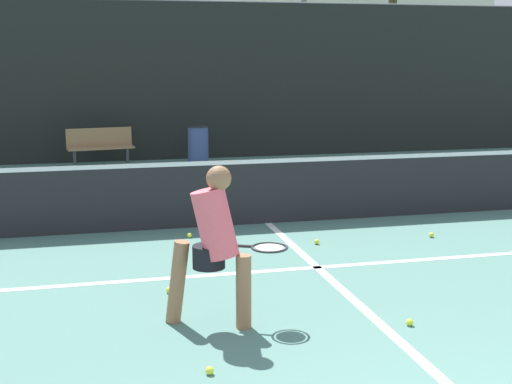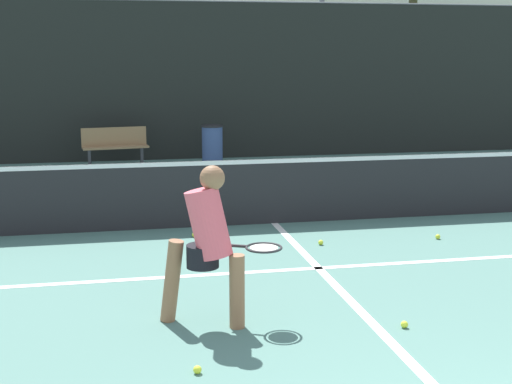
% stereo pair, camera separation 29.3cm
% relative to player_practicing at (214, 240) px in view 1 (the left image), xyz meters
% --- Properties ---
extents(court_service_line, '(8.25, 0.10, 0.01)m').
position_rel_player_practicing_xyz_m(court_service_line, '(1.48, 1.47, -0.80)').
color(court_service_line, white).
rests_on(court_service_line, ground).
extents(court_center_mark, '(0.10, 5.80, 0.01)m').
position_rel_player_practicing_xyz_m(court_center_mark, '(1.48, 0.86, -0.80)').
color(court_center_mark, white).
rests_on(court_center_mark, ground).
extents(net, '(11.09, 0.09, 1.07)m').
position_rel_player_practicing_xyz_m(net, '(1.48, 3.76, -0.29)').
color(net, slate).
rests_on(net, ground).
extents(fence_back, '(24.00, 0.06, 3.65)m').
position_rel_player_practicing_xyz_m(fence_back, '(1.48, 10.57, 1.02)').
color(fence_back, black).
rests_on(fence_back, ground).
extents(player_practicing, '(1.20, 0.48, 1.48)m').
position_rel_player_practicing_xyz_m(player_practicing, '(0.00, 0.00, 0.00)').
color(player_practicing, '#8C6042').
rests_on(player_practicing, ground).
extents(tennis_ball_scattered_0, '(0.07, 0.07, 0.07)m').
position_rel_player_practicing_xyz_m(tennis_ball_scattered_0, '(3.42, 2.43, -0.77)').
color(tennis_ball_scattered_0, '#D1E033').
rests_on(tennis_ball_scattered_0, ground).
extents(tennis_ball_scattered_1, '(0.07, 0.07, 0.07)m').
position_rel_player_practicing_xyz_m(tennis_ball_scattered_1, '(-0.30, 0.98, -0.77)').
color(tennis_ball_scattered_1, '#D1E033').
rests_on(tennis_ball_scattered_1, ground).
extents(tennis_ball_scattered_4, '(0.07, 0.07, 0.07)m').
position_rel_player_practicing_xyz_m(tennis_ball_scattered_4, '(-0.23, -1.00, -0.77)').
color(tennis_ball_scattered_4, '#D1E033').
rests_on(tennis_ball_scattered_4, ground).
extents(tennis_ball_scattered_7, '(0.07, 0.07, 0.07)m').
position_rel_player_practicing_xyz_m(tennis_ball_scattered_7, '(1.79, 2.46, -0.77)').
color(tennis_ball_scattered_7, '#D1E033').
rests_on(tennis_ball_scattered_7, ground).
extents(tennis_ball_scattered_8, '(0.07, 0.07, 0.07)m').
position_rel_player_practicing_xyz_m(tennis_ball_scattered_8, '(0.23, 3.18, -0.77)').
color(tennis_ball_scattered_8, '#D1E033').
rests_on(tennis_ball_scattered_8, ground).
extents(tennis_ball_scattered_9, '(0.07, 0.07, 0.07)m').
position_rel_player_practicing_xyz_m(tennis_ball_scattered_9, '(1.72, -0.44, -0.77)').
color(tennis_ball_scattered_9, '#D1E033').
rests_on(tennis_ball_scattered_9, ground).
extents(courtside_bench, '(1.45, 0.57, 0.86)m').
position_rel_player_practicing_xyz_m(courtside_bench, '(-0.75, 9.65, -0.34)').
color(courtside_bench, olive).
rests_on(courtside_bench, ground).
extents(trash_bin, '(0.48, 0.48, 0.89)m').
position_rel_player_practicing_xyz_m(trash_bin, '(1.38, 9.53, -0.35)').
color(trash_bin, '#384C7F').
rests_on(trash_bin, ground).
extents(parked_car, '(1.66, 4.66, 1.44)m').
position_rel_player_practicing_xyz_m(parked_car, '(1.36, 13.56, -0.19)').
color(parked_car, navy).
rests_on(parked_car, ground).
extents(building_far, '(36.00, 2.40, 6.69)m').
position_rel_player_practicing_xyz_m(building_far, '(1.48, 28.50, 2.54)').
color(building_far, beige).
rests_on(building_far, ground).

